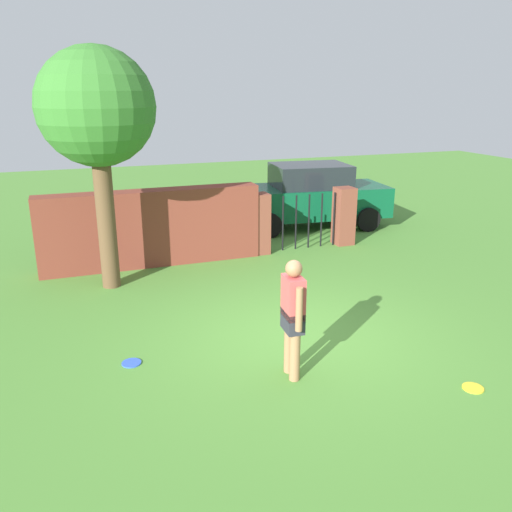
% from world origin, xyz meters
% --- Properties ---
extents(ground_plane, '(40.00, 40.00, 0.00)m').
position_xyz_m(ground_plane, '(0.00, 0.00, 0.00)').
color(ground_plane, '#4C8433').
extents(brick_wall, '(4.68, 0.50, 1.64)m').
position_xyz_m(brick_wall, '(-1.50, 4.33, 0.82)').
color(brick_wall, brown).
rests_on(brick_wall, ground).
extents(tree, '(2.09, 2.09, 4.40)m').
position_xyz_m(tree, '(-2.50, 3.29, 3.29)').
color(tree, brown).
rests_on(tree, ground).
extents(person, '(0.25, 0.54, 1.62)m').
position_xyz_m(person, '(-0.58, -0.99, 0.90)').
color(person, '#9E704C').
rests_on(person, ground).
extents(fence_gate, '(2.65, 0.44, 1.40)m').
position_xyz_m(fence_gate, '(2.05, 4.33, 0.70)').
color(fence_gate, brown).
rests_on(fence_gate, ground).
extents(car, '(4.37, 2.29, 1.72)m').
position_xyz_m(car, '(3.12, 6.19, 0.86)').
color(car, '#0C4C2D').
rests_on(car, ground).
extents(frisbee_yellow, '(0.27, 0.27, 0.02)m').
position_xyz_m(frisbee_yellow, '(1.47, -2.10, 0.01)').
color(frisbee_yellow, yellow).
rests_on(frisbee_yellow, ground).
extents(frisbee_blue, '(0.27, 0.27, 0.02)m').
position_xyz_m(frisbee_blue, '(-2.55, 0.07, 0.01)').
color(frisbee_blue, blue).
rests_on(frisbee_blue, ground).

